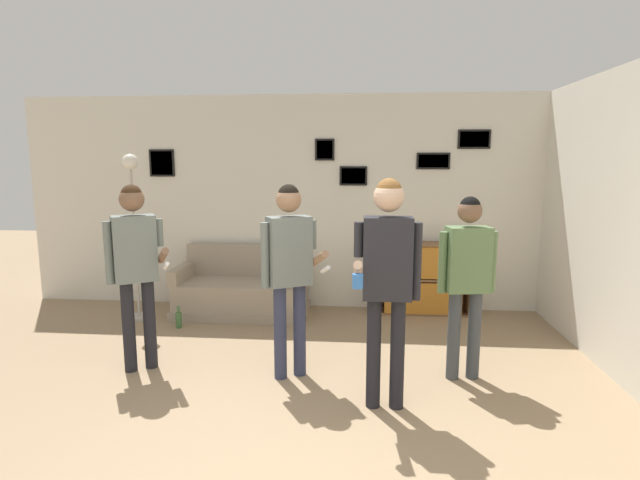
% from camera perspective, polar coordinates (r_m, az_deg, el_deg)
% --- Properties ---
extents(wall_back, '(7.80, 0.08, 2.70)m').
position_cam_1_polar(wall_back, '(6.38, 0.43, 4.29)').
color(wall_back, silver).
rests_on(wall_back, ground_plane).
extents(wall_right, '(0.06, 6.07, 2.70)m').
position_cam_1_polar(wall_right, '(5.02, 31.22, 1.58)').
color(wall_right, silver).
rests_on(wall_right, ground_plane).
extents(couch, '(1.61, 0.80, 0.82)m').
position_cam_1_polar(couch, '(6.31, -8.81, -5.80)').
color(couch, gray).
rests_on(couch, ground_plane).
extents(bookshelf, '(1.14, 0.30, 0.89)m').
position_cam_1_polar(bookshelf, '(6.33, 11.64, -4.33)').
color(bookshelf, brown).
rests_on(bookshelf, ground_plane).
extents(floor_lamp, '(0.28, 0.28, 1.96)m').
position_cam_1_polar(floor_lamp, '(6.24, -20.56, 2.79)').
color(floor_lamp, '#ADA89E').
rests_on(floor_lamp, ground_plane).
extents(person_player_foreground_left, '(0.60, 0.37, 1.69)m').
position_cam_1_polar(person_player_foreground_left, '(4.71, -20.37, -1.93)').
color(person_player_foreground_left, black).
rests_on(person_player_foreground_left, ground_plane).
extents(person_player_foreground_center, '(0.59, 0.39, 1.70)m').
position_cam_1_polar(person_player_foreground_center, '(4.27, -3.53, -2.37)').
color(person_player_foreground_center, '#2D334C').
rests_on(person_player_foreground_center, ground_plane).
extents(person_watcher_holding_cup, '(0.50, 0.44, 1.77)m').
position_cam_1_polar(person_watcher_holding_cup, '(3.74, 7.69, -3.27)').
color(person_watcher_holding_cup, black).
rests_on(person_watcher_holding_cup, ground_plane).
extents(person_spectator_near_bookshelf, '(0.49, 0.25, 1.60)m').
position_cam_1_polar(person_spectator_near_bookshelf, '(4.42, 16.46, -3.30)').
color(person_spectator_near_bookshelf, '#3D4247').
rests_on(person_spectator_near_bookshelf, ground_plane).
extents(bottle_on_floor, '(0.07, 0.07, 0.25)m').
position_cam_1_polar(bottle_on_floor, '(5.98, -15.85, -8.71)').
color(bottle_on_floor, '#3D6638').
rests_on(bottle_on_floor, ground_plane).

